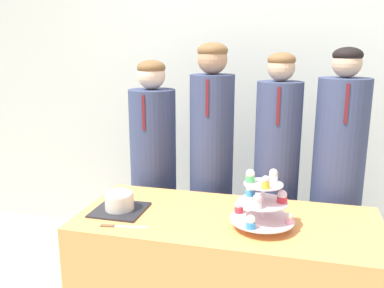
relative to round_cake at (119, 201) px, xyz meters
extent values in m
cube|color=silver|center=(0.57, 1.32, 0.57)|extent=(9.00, 0.06, 2.70)
cube|color=#EF9951|center=(0.57, 0.05, -0.42)|extent=(1.54, 0.68, 0.73)
cube|color=#232328|center=(0.00, 0.00, -0.05)|extent=(0.26, 0.26, 0.01)
cylinder|color=silver|center=(0.00, 0.00, -0.01)|extent=(0.15, 0.15, 0.08)
ellipsoid|color=silver|center=(0.00, 0.00, 0.04)|extent=(0.15, 0.15, 0.05)
cube|color=silver|center=(0.14, -0.18, -0.05)|extent=(0.16, 0.04, 0.00)
cube|color=brown|center=(0.02, -0.20, -0.05)|extent=(0.07, 0.03, 0.01)
cylinder|color=silver|center=(0.75, -0.02, 0.06)|extent=(0.02, 0.02, 0.22)
cylinder|color=silver|center=(0.75, -0.02, -0.01)|extent=(0.31, 0.31, 0.01)
cylinder|color=silver|center=(0.75, -0.02, 0.08)|extent=(0.24, 0.24, 0.01)
cylinder|color=silver|center=(0.75, -0.02, 0.17)|extent=(0.19, 0.19, 0.01)
cylinder|color=#3893DB|center=(0.71, -0.14, 0.00)|extent=(0.05, 0.05, 0.03)
sphere|color=white|center=(0.71, -0.14, 0.03)|extent=(0.04, 0.04, 0.04)
cylinder|color=pink|center=(0.88, -0.05, 0.00)|extent=(0.04, 0.04, 0.03)
sphere|color=beige|center=(0.88, -0.05, 0.03)|extent=(0.03, 0.03, 0.03)
cylinder|color=#3893DB|center=(0.78, 0.11, 0.00)|extent=(0.04, 0.04, 0.03)
sphere|color=silver|center=(0.78, 0.11, 0.03)|extent=(0.04, 0.04, 0.04)
cylinder|color=#E5333D|center=(0.63, 0.03, 0.00)|extent=(0.04, 0.04, 0.03)
sphere|color=silver|center=(0.63, 0.03, 0.03)|extent=(0.04, 0.04, 0.04)
cylinder|color=#3893DB|center=(0.69, 0.04, 0.09)|extent=(0.05, 0.05, 0.03)
sphere|color=white|center=(0.69, 0.04, 0.12)|extent=(0.04, 0.04, 0.04)
cylinder|color=white|center=(0.74, -0.11, 0.10)|extent=(0.04, 0.04, 0.03)
sphere|color=silver|center=(0.74, -0.11, 0.12)|extent=(0.04, 0.04, 0.04)
cylinder|color=#E5333D|center=(0.84, -0.01, 0.09)|extent=(0.05, 0.05, 0.02)
sphere|color=silver|center=(0.84, -0.01, 0.12)|extent=(0.05, 0.05, 0.05)
cylinder|color=yellow|center=(0.77, -0.09, 0.18)|extent=(0.04, 0.04, 0.03)
sphere|color=beige|center=(0.77, -0.09, 0.21)|extent=(0.04, 0.04, 0.04)
cylinder|color=white|center=(0.80, 0.03, 0.18)|extent=(0.04, 0.04, 0.03)
sphere|color=#F4E5C6|center=(0.80, 0.03, 0.21)|extent=(0.04, 0.04, 0.04)
cylinder|color=#4CB766|center=(0.69, -0.01, 0.18)|extent=(0.05, 0.05, 0.03)
sphere|color=#F4E5C6|center=(0.69, -0.01, 0.21)|extent=(0.04, 0.04, 0.04)
cylinder|color=#384266|center=(-0.04, 0.64, -0.13)|extent=(0.31, 0.31, 1.31)
sphere|color=beige|center=(-0.04, 0.64, 0.62)|extent=(0.18, 0.18, 0.18)
ellipsoid|color=brown|center=(-0.04, 0.64, 0.67)|extent=(0.18, 0.18, 0.10)
cube|color=maroon|center=(-0.04, 0.48, 0.40)|extent=(0.02, 0.01, 0.22)
cylinder|color=#384266|center=(0.37, 0.64, -0.07)|extent=(0.28, 0.28, 1.41)
sphere|color=tan|center=(0.37, 0.64, 0.73)|extent=(0.19, 0.19, 0.19)
ellipsoid|color=brown|center=(0.37, 0.64, 0.78)|extent=(0.19, 0.19, 0.10)
cube|color=maroon|center=(0.37, 0.49, 0.50)|extent=(0.02, 0.01, 0.22)
cylinder|color=#384266|center=(0.78, 0.64, -0.09)|extent=(0.28, 0.28, 1.38)
sphere|color=#D6AD89|center=(0.78, 0.64, 0.68)|extent=(0.16, 0.16, 0.16)
ellipsoid|color=brown|center=(0.78, 0.64, 0.72)|extent=(0.17, 0.17, 0.09)
cube|color=maroon|center=(0.78, 0.49, 0.47)|extent=(0.02, 0.01, 0.22)
cylinder|color=#384266|center=(1.15, 0.64, -0.08)|extent=(0.30, 0.30, 1.41)
sphere|color=#D6AD89|center=(1.15, 0.64, 0.71)|extent=(0.17, 0.17, 0.17)
ellipsoid|color=black|center=(1.15, 0.64, 0.75)|extent=(0.17, 0.17, 0.09)
cube|color=maroon|center=(1.15, 0.48, 0.50)|extent=(0.02, 0.01, 0.22)
camera|label=1|loc=(0.88, -1.87, 0.79)|focal=38.00mm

